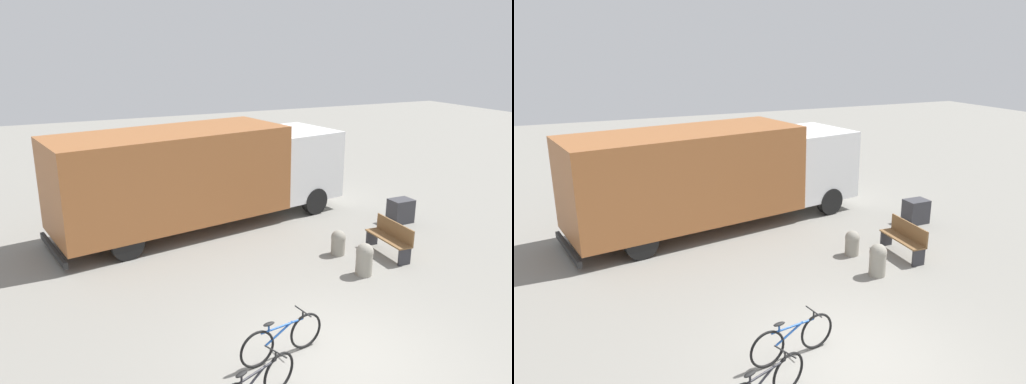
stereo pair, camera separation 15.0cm
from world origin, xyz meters
TOP-DOWN VIEW (x-y plane):
  - ground_plane at (0.00, 0.00)m, footprint 60.00×60.00m
  - delivery_truck at (-0.04, 7.20)m, footprint 9.03×3.91m
  - park_bench at (3.59, 3.19)m, footprint 0.47×1.47m
  - bicycle_middle at (-0.91, 0.46)m, footprint 1.67×0.44m
  - bollard_near_bench at (2.28, 2.49)m, footprint 0.40×0.40m
  - bollard_far_bench at (2.38, 3.72)m, footprint 0.37×0.37m
  - utility_box at (5.42, 4.97)m, footprint 0.67×0.51m

SIDE VIEW (x-z plane):
  - ground_plane at x=0.00m, z-range 0.00..0.00m
  - bollard_far_bench at x=2.38m, z-range 0.02..0.66m
  - utility_box at x=5.42m, z-range 0.00..0.71m
  - bicycle_middle at x=-0.91m, z-range -0.02..0.74m
  - bollard_near_bench at x=2.28m, z-range 0.02..0.80m
  - park_bench at x=3.59m, z-range 0.03..0.89m
  - delivery_truck at x=-0.04m, z-range 0.15..3.03m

